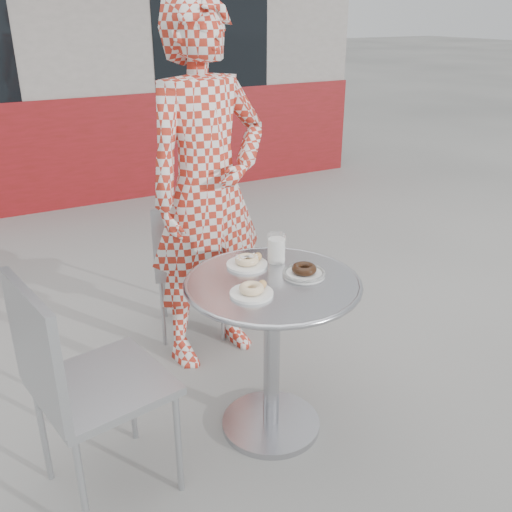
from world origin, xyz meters
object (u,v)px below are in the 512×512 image
milk_cup (276,249)px  plate_checker (304,272)px  seated_person (207,191)px  plate_near (252,291)px  bistro_table (272,319)px  chair_left (105,427)px  chair_far (192,291)px  plate_far (248,262)px

milk_cup → plate_checker: bearing=-79.7°
seated_person → plate_near: (-0.16, -0.77, -0.16)m
plate_near → seated_person: bearing=78.1°
plate_checker → bistro_table: bearing=174.2°
chair_left → plate_checker: (0.86, -0.01, 0.46)m
bistro_table → milk_cup: milk_cup is taller
chair_left → milk_cup: (0.83, 0.16, 0.50)m
chair_far → milk_cup: (0.09, -0.80, 0.54)m
chair_left → plate_near: (0.60, -0.06, 0.46)m
chair_left → milk_cup: size_ratio=7.30×
plate_near → milk_cup: bearing=43.2°
chair_left → milk_cup: chair_left is taller
chair_far → plate_checker: (0.12, -0.97, 0.50)m
plate_far → milk_cup: bearing=-9.8°
chair_left → plate_checker: bearing=-101.0°
chair_left → plate_far: (0.71, 0.18, 0.46)m
bistro_table → chair_left: chair_left is taller
seated_person → plate_checker: bearing=-91.8°
seated_person → milk_cup: 0.57m
chair_far → seated_person: (0.01, -0.25, 0.66)m
chair_far → seated_person: 0.71m
chair_left → seated_person: bearing=-57.3°
plate_far → milk_cup: milk_cup is taller
chair_far → plate_near: chair_far is taller
bistro_table → plate_far: bearing=96.3°
chair_far → plate_checker: chair_far is taller
plate_checker → milk_cup: milk_cup is taller
seated_person → plate_near: size_ratio=10.84×
bistro_table → seated_person: (0.04, 0.71, 0.36)m
chair_far → milk_cup: size_ratio=6.31×
plate_far → plate_checker: bearing=-50.5°
bistro_table → seated_person: bearing=87.2°
seated_person → plate_far: size_ratio=10.39×
plate_near → plate_checker: 0.27m
plate_far → plate_checker: size_ratio=0.98×
chair_far → chair_left: (-0.75, -0.96, 0.04)m
chair_left → chair_far: bearing=-48.3°
seated_person → plate_checker: 0.75m
plate_far → milk_cup: 0.14m
bistro_table → milk_cup: (0.11, 0.16, 0.24)m
plate_near → plate_checker: plate_checker is taller
seated_person → plate_far: bearing=-105.9°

